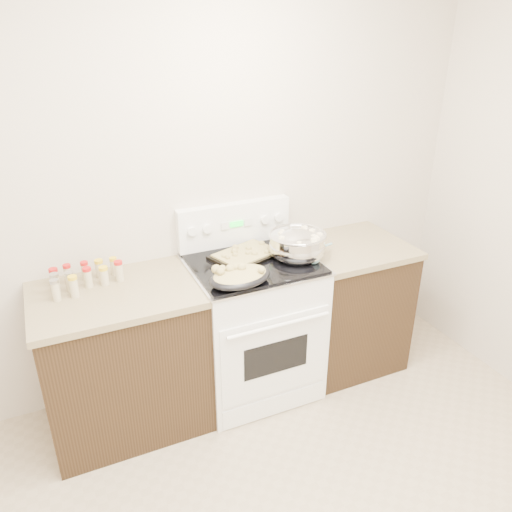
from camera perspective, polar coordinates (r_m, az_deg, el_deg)
room_shell at (r=1.45m, az=9.72°, el=1.86°), size 4.10×3.60×2.75m
counter_left at (r=3.12m, az=-14.80°, el=-11.27°), size 0.93×0.67×0.92m
counter_right at (r=3.61m, az=10.26°, el=-5.36°), size 0.73×0.67×0.92m
kitchen_range at (r=3.28m, az=-0.40°, el=-7.73°), size 0.78×0.73×1.22m
mixing_bowl at (r=3.08m, az=4.72°, el=1.26°), size 0.42×0.42×0.21m
roasting_pan at (r=2.78m, az=-1.92°, el=-2.28°), size 0.41×0.32×0.11m
baking_sheet at (r=3.10m, az=-1.20°, el=0.21°), size 0.48×0.40×0.06m
wooden_spoon at (r=2.89m, az=-0.82°, el=-1.92°), size 0.10×0.28×0.04m
blue_ladle at (r=3.05m, az=6.66°, el=-0.03°), size 0.26×0.19×0.11m
spice_jars at (r=2.95m, az=-19.22°, el=-2.27°), size 0.40×0.23×0.12m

